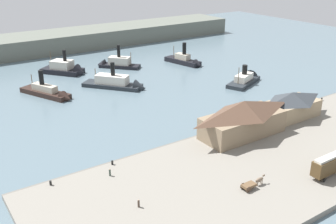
{
  "coord_description": "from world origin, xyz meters",
  "views": [
    {
      "loc": [
        -63.78,
        -71.54,
        42.55
      ],
      "look_at": [
        -7.93,
        11.28,
        2.0
      ],
      "focal_mm": 41.93,
      "sensor_mm": 36.0,
      "label": 1
    }
  ],
  "objects_px": {
    "mooring_post_center_west": "(322,99)",
    "ferry_approaching_west": "(67,69)",
    "ferry_departing_north": "(119,84)",
    "ferry_moored_east": "(246,79)",
    "ferry_shed_east_terminal": "(291,105)",
    "mooring_post_center_east": "(112,163)",
    "street_tram": "(333,162)",
    "pedestrian_walking_west": "(139,204)",
    "ferry_shed_customs_shed": "(243,118)",
    "mooring_post_west": "(51,183)",
    "ferry_near_quay": "(186,61)",
    "horse_cart": "(253,183)",
    "ferry_outer_harbor": "(50,93)",
    "pedestrian_near_west_shed": "(110,173)",
    "ferry_mid_harbor": "(115,63)"
  },
  "relations": [
    {
      "from": "pedestrian_walking_west",
      "to": "mooring_post_west",
      "type": "height_order",
      "value": "pedestrian_walking_west"
    },
    {
      "from": "mooring_post_center_west",
      "to": "ferry_outer_harbor",
      "type": "relative_size",
      "value": 0.04
    },
    {
      "from": "mooring_post_center_east",
      "to": "pedestrian_walking_west",
      "type": "bearing_deg",
      "value": -100.17
    },
    {
      "from": "mooring_post_center_west",
      "to": "ferry_shed_customs_shed",
      "type": "bearing_deg",
      "value": -173.63
    },
    {
      "from": "mooring_post_west",
      "to": "mooring_post_center_west",
      "type": "height_order",
      "value": "same"
    },
    {
      "from": "mooring_post_center_east",
      "to": "ferry_outer_harbor",
      "type": "height_order",
      "value": "ferry_outer_harbor"
    },
    {
      "from": "ferry_departing_north",
      "to": "ferry_approaching_west",
      "type": "distance_m",
      "value": 27.74
    },
    {
      "from": "ferry_departing_north",
      "to": "ferry_moored_east",
      "type": "bearing_deg",
      "value": -25.83
    },
    {
      "from": "ferry_departing_north",
      "to": "mooring_post_west",
      "type": "bearing_deg",
      "value": -129.5
    },
    {
      "from": "horse_cart",
      "to": "ferry_departing_north",
      "type": "xyz_separation_m",
      "value": [
        8.22,
        70.52,
        -0.61
      ]
    },
    {
      "from": "mooring_post_center_west",
      "to": "ferry_mid_harbor",
      "type": "xyz_separation_m",
      "value": [
        -32.7,
        72.3,
        -0.04
      ]
    },
    {
      "from": "ferry_mid_harbor",
      "to": "ferry_departing_north",
      "type": "distance_m",
      "value": 26.38
    },
    {
      "from": "ferry_departing_north",
      "to": "ferry_near_quay",
      "type": "height_order",
      "value": "ferry_near_quay"
    },
    {
      "from": "horse_cart",
      "to": "ferry_near_quay",
      "type": "xyz_separation_m",
      "value": [
        45.06,
        82.45,
        -0.57
      ]
    },
    {
      "from": "pedestrian_walking_west",
      "to": "ferry_outer_harbor",
      "type": "relative_size",
      "value": 0.08
    },
    {
      "from": "ferry_shed_customs_shed",
      "to": "ferry_moored_east",
      "type": "bearing_deg",
      "value": 44.15
    },
    {
      "from": "mooring_post_west",
      "to": "horse_cart",
      "type": "bearing_deg",
      "value": -35.23
    },
    {
      "from": "mooring_post_west",
      "to": "ferry_mid_harbor",
      "type": "xyz_separation_m",
      "value": [
        50.54,
        72.32,
        -0.04
      ]
    },
    {
      "from": "ferry_shed_east_terminal",
      "to": "mooring_post_center_east",
      "type": "relative_size",
      "value": 17.74
    },
    {
      "from": "ferry_shed_customs_shed",
      "to": "ferry_near_quay",
      "type": "relative_size",
      "value": 1.16
    },
    {
      "from": "mooring_post_center_west",
      "to": "ferry_approaching_west",
      "type": "height_order",
      "value": "ferry_approaching_west"
    },
    {
      "from": "mooring_post_center_east",
      "to": "ferry_mid_harbor",
      "type": "height_order",
      "value": "ferry_mid_harbor"
    },
    {
      "from": "ferry_outer_harbor",
      "to": "mooring_post_center_east",
      "type": "bearing_deg",
      "value": -94.28
    },
    {
      "from": "ferry_shed_east_terminal",
      "to": "pedestrian_walking_west",
      "type": "relative_size",
      "value": 10.14
    },
    {
      "from": "ferry_outer_harbor",
      "to": "ferry_near_quay",
      "type": "distance_m",
      "value": 59.78
    },
    {
      "from": "street_tram",
      "to": "pedestrian_walking_west",
      "type": "bearing_deg",
      "value": 162.39
    },
    {
      "from": "pedestrian_walking_west",
      "to": "mooring_post_center_west",
      "type": "relative_size",
      "value": 1.75
    },
    {
      "from": "ferry_outer_harbor",
      "to": "ferry_mid_harbor",
      "type": "bearing_deg",
      "value": 30.47
    },
    {
      "from": "horse_cart",
      "to": "pedestrian_near_west_shed",
      "type": "distance_m",
      "value": 28.0
    },
    {
      "from": "ferry_shed_customs_shed",
      "to": "mooring_post_west",
      "type": "height_order",
      "value": "ferry_shed_customs_shed"
    },
    {
      "from": "ferry_mid_harbor",
      "to": "ferry_near_quay",
      "type": "distance_m",
      "value": 28.76
    },
    {
      "from": "ferry_shed_customs_shed",
      "to": "ferry_outer_harbor",
      "type": "bearing_deg",
      "value": 116.99
    },
    {
      "from": "ferry_shed_east_terminal",
      "to": "ferry_near_quay",
      "type": "distance_m",
      "value": 64.39
    },
    {
      "from": "ferry_shed_east_terminal",
      "to": "ferry_approaching_west",
      "type": "height_order",
      "value": "ferry_approaching_west"
    },
    {
      "from": "ferry_shed_east_terminal",
      "to": "pedestrian_near_west_shed",
      "type": "distance_m",
      "value": 54.28
    },
    {
      "from": "horse_cart",
      "to": "pedestrian_walking_west",
      "type": "bearing_deg",
      "value": 162.3
    },
    {
      "from": "mooring_post_center_west",
      "to": "ferry_near_quay",
      "type": "distance_m",
      "value": 60.52
    },
    {
      "from": "ferry_mid_harbor",
      "to": "street_tram",
      "type": "bearing_deg",
      "value": -91.26
    },
    {
      "from": "ferry_shed_east_terminal",
      "to": "mooring_post_center_west",
      "type": "bearing_deg",
      "value": 9.82
    },
    {
      "from": "ferry_shed_customs_shed",
      "to": "ferry_shed_east_terminal",
      "type": "height_order",
      "value": "ferry_shed_customs_shed"
    },
    {
      "from": "ferry_approaching_west",
      "to": "mooring_post_west",
      "type": "bearing_deg",
      "value": -112.67
    },
    {
      "from": "pedestrian_walking_west",
      "to": "ferry_moored_east",
      "type": "height_order",
      "value": "ferry_moored_east"
    },
    {
      "from": "horse_cart",
      "to": "mooring_post_west",
      "type": "bearing_deg",
      "value": 144.77
    },
    {
      "from": "pedestrian_walking_west",
      "to": "ferry_near_quay",
      "type": "xyz_separation_m",
      "value": [
        66.1,
        75.73,
        -0.37
      ]
    },
    {
      "from": "pedestrian_walking_west",
      "to": "mooring_post_center_west",
      "type": "xyz_separation_m",
      "value": [
        72.74,
        15.57,
        -0.27
      ]
    },
    {
      "from": "mooring_post_center_west",
      "to": "street_tram",
      "type": "bearing_deg",
      "value": -141.67
    },
    {
      "from": "ferry_shed_customs_shed",
      "to": "mooring_post_west",
      "type": "relative_size",
      "value": 24.0
    },
    {
      "from": "ferry_mid_harbor",
      "to": "ferry_shed_customs_shed",
      "type": "bearing_deg",
      "value": -93.21
    },
    {
      "from": "pedestrian_near_west_shed",
      "to": "ferry_approaching_west",
      "type": "height_order",
      "value": "ferry_approaching_west"
    },
    {
      "from": "ferry_outer_harbor",
      "to": "ferry_moored_east",
      "type": "height_order",
      "value": "ferry_outer_harbor"
    }
  ]
}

